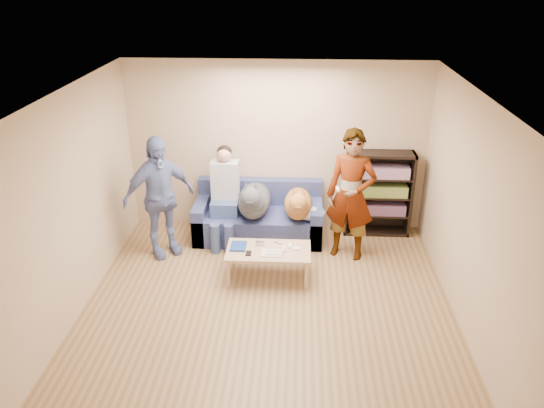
# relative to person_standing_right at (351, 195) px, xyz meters

# --- Properties ---
(ground) EXTENTS (5.00, 5.00, 0.00)m
(ground) POSITION_rel_person_standing_right_xyz_m (-1.06, -1.58, -0.93)
(ground) COLOR brown
(ground) RESTS_ON ground
(ceiling) EXTENTS (5.00, 5.00, 0.00)m
(ceiling) POSITION_rel_person_standing_right_xyz_m (-1.06, -1.58, 1.67)
(ceiling) COLOR white
(ceiling) RESTS_ON ground
(wall_back) EXTENTS (4.50, 0.00, 4.50)m
(wall_back) POSITION_rel_person_standing_right_xyz_m (-1.06, 0.92, 0.37)
(wall_back) COLOR tan
(wall_back) RESTS_ON ground
(wall_front) EXTENTS (4.50, 0.00, 4.50)m
(wall_front) POSITION_rel_person_standing_right_xyz_m (-1.06, -4.08, 0.37)
(wall_front) COLOR tan
(wall_front) RESTS_ON ground
(wall_left) EXTENTS (0.00, 5.00, 5.00)m
(wall_left) POSITION_rel_person_standing_right_xyz_m (-3.31, -1.58, 0.37)
(wall_left) COLOR tan
(wall_left) RESTS_ON ground
(wall_right) EXTENTS (0.00, 5.00, 5.00)m
(wall_right) POSITION_rel_person_standing_right_xyz_m (1.19, -1.58, 0.37)
(wall_right) COLOR tan
(wall_right) RESTS_ON ground
(blanket) EXTENTS (0.46, 0.39, 0.16)m
(blanket) POSITION_rel_person_standing_right_xyz_m (-0.54, 0.29, -0.42)
(blanket) COLOR #A6A7AB
(blanket) RESTS_ON sofa
(person_standing_right) EXTENTS (0.78, 0.63, 1.86)m
(person_standing_right) POSITION_rel_person_standing_right_xyz_m (0.00, 0.00, 0.00)
(person_standing_right) COLOR gray
(person_standing_right) RESTS_ON ground
(person_standing_left) EXTENTS (1.08, 0.97, 1.76)m
(person_standing_left) POSITION_rel_person_standing_right_xyz_m (-2.65, -0.09, -0.05)
(person_standing_left) COLOR #7786BF
(person_standing_left) RESTS_ON ground
(held_controller) EXTENTS (0.05, 0.13, 0.03)m
(held_controller) POSITION_rel_person_standing_right_xyz_m (-0.20, -0.20, 0.17)
(held_controller) COLOR silver
(held_controller) RESTS_ON person_standing_right
(notebook_blue) EXTENTS (0.20, 0.26, 0.03)m
(notebook_blue) POSITION_rel_person_standing_right_xyz_m (-1.49, -0.61, -0.50)
(notebook_blue) COLOR navy
(notebook_blue) RESTS_ON coffee_table
(papers) EXTENTS (0.26, 0.20, 0.02)m
(papers) POSITION_rel_person_standing_right_xyz_m (-1.04, -0.76, -0.50)
(papers) COLOR silver
(papers) RESTS_ON coffee_table
(magazine) EXTENTS (0.22, 0.17, 0.01)m
(magazine) POSITION_rel_person_standing_right_xyz_m (-1.01, -0.74, -0.49)
(magazine) COLOR #BEB398
(magazine) RESTS_ON coffee_table
(camera_silver) EXTENTS (0.11, 0.06, 0.05)m
(camera_silver) POSITION_rel_person_standing_right_xyz_m (-1.21, -0.54, -0.48)
(camera_silver) COLOR #AAA9AE
(camera_silver) RESTS_ON coffee_table
(controller_a) EXTENTS (0.04, 0.13, 0.03)m
(controller_a) POSITION_rel_person_standing_right_xyz_m (-0.81, -0.56, -0.49)
(controller_a) COLOR white
(controller_a) RESTS_ON coffee_table
(controller_b) EXTENTS (0.09, 0.06, 0.03)m
(controller_b) POSITION_rel_person_standing_right_xyz_m (-0.73, -0.64, -0.49)
(controller_b) COLOR white
(controller_b) RESTS_ON coffee_table
(headphone_cup_a) EXTENTS (0.07, 0.07, 0.02)m
(headphone_cup_a) POSITION_rel_person_standing_right_xyz_m (-0.89, -0.68, -0.50)
(headphone_cup_a) COLOR silver
(headphone_cup_a) RESTS_ON coffee_table
(headphone_cup_b) EXTENTS (0.07, 0.07, 0.02)m
(headphone_cup_b) POSITION_rel_person_standing_right_xyz_m (-0.89, -0.60, -0.50)
(headphone_cup_b) COLOR silver
(headphone_cup_b) RESTS_ON coffee_table
(pen_orange) EXTENTS (0.13, 0.06, 0.01)m
(pen_orange) POSITION_rel_person_standing_right_xyz_m (-1.11, -0.82, -0.51)
(pen_orange) COLOR orange
(pen_orange) RESTS_ON coffee_table
(pen_black) EXTENTS (0.13, 0.08, 0.01)m
(pen_black) POSITION_rel_person_standing_right_xyz_m (-0.97, -0.48, -0.51)
(pen_black) COLOR black
(pen_black) RESTS_ON coffee_table
(wallet) EXTENTS (0.07, 0.12, 0.02)m
(wallet) POSITION_rel_person_standing_right_xyz_m (-1.34, -0.78, -0.50)
(wallet) COLOR black
(wallet) RESTS_ON coffee_table
(sofa) EXTENTS (1.90, 0.85, 0.82)m
(sofa) POSITION_rel_person_standing_right_xyz_m (-1.31, 0.51, -0.65)
(sofa) COLOR #515B93
(sofa) RESTS_ON ground
(person_seated) EXTENTS (0.40, 0.73, 1.47)m
(person_seated) POSITION_rel_person_standing_right_xyz_m (-1.80, 0.39, -0.16)
(person_seated) COLOR #3D4A86
(person_seated) RESTS_ON sofa
(dog_gray) EXTENTS (0.48, 1.28, 0.70)m
(dog_gray) POSITION_rel_person_standing_right_xyz_m (-1.37, 0.34, -0.26)
(dog_gray) COLOR #45494F
(dog_gray) RESTS_ON sofa
(dog_tan) EXTENTS (0.41, 1.17, 0.60)m
(dog_tan) POSITION_rel_person_standing_right_xyz_m (-0.72, 0.32, -0.29)
(dog_tan) COLOR #AE6335
(dog_tan) RESTS_ON sofa
(coffee_table) EXTENTS (1.10, 0.60, 0.42)m
(coffee_table) POSITION_rel_person_standing_right_xyz_m (-1.09, -0.66, -0.56)
(coffee_table) COLOR tan
(coffee_table) RESTS_ON ground
(bookshelf) EXTENTS (1.00, 0.34, 1.30)m
(bookshelf) POSITION_rel_person_standing_right_xyz_m (0.49, 0.75, -0.25)
(bookshelf) COLOR black
(bookshelf) RESTS_ON ground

